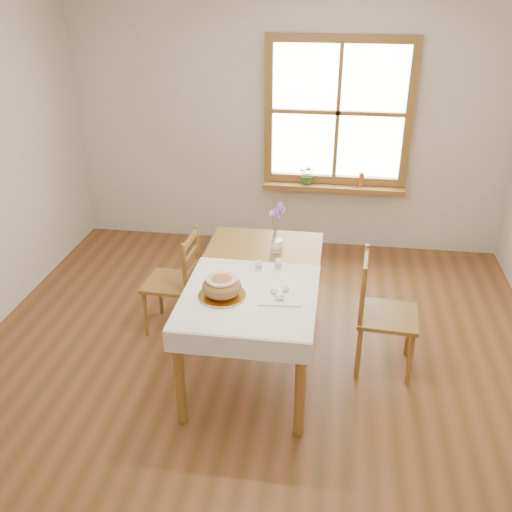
{
  "coord_description": "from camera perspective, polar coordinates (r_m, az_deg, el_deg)",
  "views": [
    {
      "loc": [
        0.53,
        -3.27,
        2.72
      ],
      "look_at": [
        0.0,
        0.3,
        0.9
      ],
      "focal_mm": 40.0,
      "sensor_mm": 36.0,
      "label": 1
    }
  ],
  "objects": [
    {
      "name": "bread_plate",
      "position": [
        3.83,
        -3.41,
        -3.95
      ],
      "size": [
        0.31,
        0.31,
        0.02
      ],
      "primitive_type": "cylinder",
      "rotation": [
        0.0,
        0.0,
        -0.0
      ],
      "color": "white",
      "rests_on": "table_linen"
    },
    {
      "name": "egg_napkin",
      "position": [
        3.82,
        2.4,
        -4.03
      ],
      "size": [
        0.31,
        0.27,
        0.01
      ],
      "primitive_type": "cube",
      "rotation": [
        0.0,
        0.0,
        0.09
      ],
      "color": "silver",
      "rests_on": "table_linen"
    },
    {
      "name": "room_walls",
      "position": [
        3.46,
        -0.74,
        9.76
      ],
      "size": [
        4.6,
        5.1,
        2.65
      ],
      "color": "beige",
      "rests_on": "ground"
    },
    {
      "name": "potted_plant",
      "position": [
        5.99,
        5.23,
        7.94
      ],
      "size": [
        0.22,
        0.24,
        0.16
      ],
      "primitive_type": "imported",
      "rotation": [
        0.0,
        0.0,
        -0.18
      ],
      "color": "#346A2A",
      "rests_on": "window_sill"
    },
    {
      "name": "window_sill",
      "position": [
        6.02,
        7.71,
        6.82
      ],
      "size": [
        1.46,
        0.2,
        0.05
      ],
      "color": "olive",
      "rests_on": "ground"
    },
    {
      "name": "eggs",
      "position": [
        3.8,
        2.41,
        -3.63
      ],
      "size": [
        0.24,
        0.22,
        0.05
      ],
      "primitive_type": null,
      "rotation": [
        0.0,
        0.0,
        0.09
      ],
      "color": "white",
      "rests_on": "egg_napkin"
    },
    {
      "name": "pepper_shaker",
      "position": [
        4.14,
        2.23,
        -0.81
      ],
      "size": [
        0.06,
        0.06,
        0.09
      ],
      "primitive_type": "cylinder",
      "rotation": [
        0.0,
        0.0,
        0.35
      ],
      "color": "white",
      "rests_on": "table_linen"
    },
    {
      "name": "ground",
      "position": [
        4.28,
        -0.6,
        -12.63
      ],
      "size": [
        5.0,
        5.0,
        0.0
      ],
      "primitive_type": "plane",
      "color": "brown",
      "rests_on": "ground"
    },
    {
      "name": "salt_shaker",
      "position": [
        4.12,
        0.25,
        -0.95
      ],
      "size": [
        0.05,
        0.05,
        0.08
      ],
      "primitive_type": "cylinder",
      "rotation": [
        0.0,
        0.0,
        -0.2
      ],
      "color": "white",
      "rests_on": "table_linen"
    },
    {
      "name": "lavender_bouquet",
      "position": [
        4.33,
        2.12,
        3.26
      ],
      "size": [
        0.16,
        0.16,
        0.29
      ],
      "primitive_type": null,
      "color": "#6D5394",
      "rests_on": "flower_vase"
    },
    {
      "name": "chair_left",
      "position": [
        4.72,
        -8.5,
        -2.49
      ],
      "size": [
        0.45,
        0.43,
        0.87
      ],
      "primitive_type": null,
      "rotation": [
        0.0,
        0.0,
        -1.62
      ],
      "color": "olive",
      "rests_on": "ground"
    },
    {
      "name": "bread_loaf",
      "position": [
        3.79,
        -3.44,
        -2.9
      ],
      "size": [
        0.26,
        0.26,
        0.15
      ],
      "primitive_type": "ellipsoid",
      "color": "#A16739",
      "rests_on": "bread_plate"
    },
    {
      "name": "chair_right",
      "position": [
        4.3,
        13.05,
        -5.7
      ],
      "size": [
        0.48,
        0.46,
        0.92
      ],
      "primitive_type": null,
      "rotation": [
        0.0,
        0.0,
        1.5
      ],
      "color": "olive",
      "rests_on": "ground"
    },
    {
      "name": "amber_bottle",
      "position": [
        5.99,
        10.5,
        7.54
      ],
      "size": [
        0.06,
        0.06,
        0.15
      ],
      "primitive_type": "cylinder",
      "rotation": [
        0.0,
        0.0,
        0.19
      ],
      "color": "#AB5B1F",
      "rests_on": "window_sill"
    },
    {
      "name": "window",
      "position": [
        5.88,
        8.19,
        14.02
      ],
      "size": [
        1.46,
        0.08,
        1.46
      ],
      "color": "olive",
      "rests_on": "ground"
    },
    {
      "name": "flower_vase",
      "position": [
        4.41,
        2.07,
        0.93
      ],
      "size": [
        0.09,
        0.09,
        0.1
      ],
      "primitive_type": "cylinder",
      "rotation": [
        0.0,
        0.0,
        -0.02
      ],
      "color": "white",
      "rests_on": "dining_table"
    },
    {
      "name": "table_linen",
      "position": [
        3.85,
        -0.67,
        -3.95
      ],
      "size": [
        0.91,
        0.99,
        0.01
      ],
      "primitive_type": "cube",
      "color": "silver",
      "rests_on": "dining_table"
    },
    {
      "name": "dining_table",
      "position": [
        4.15,
        0.0,
        -2.9
      ],
      "size": [
        0.9,
        1.6,
        0.75
      ],
      "color": "olive",
      "rests_on": "ground"
    }
  ]
}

